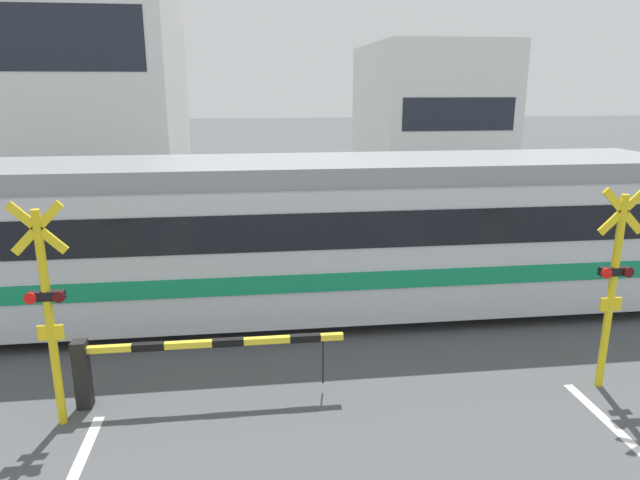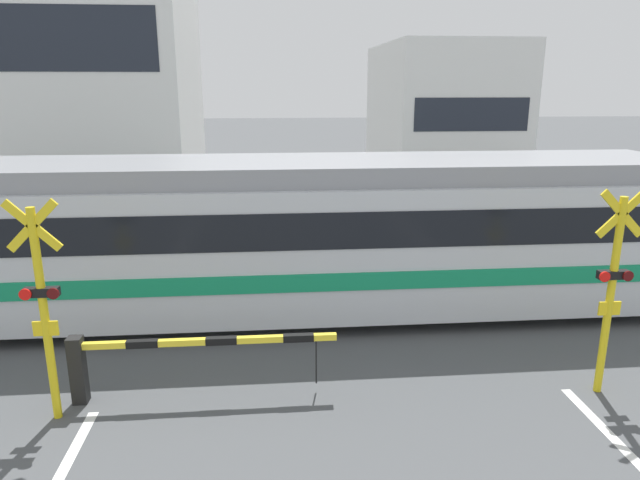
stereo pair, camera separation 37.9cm
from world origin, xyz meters
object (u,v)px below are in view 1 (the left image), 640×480
crossing_signal_right (613,281)px  crossing_barrier_near (155,358)px  pedestrian (285,203)px  crossing_barrier_far (409,238)px  commuter_train (139,238)px  crossing_signal_left (48,306)px

crossing_signal_right → crossing_barrier_near: bearing=176.8°
crossing_signal_right → pedestrian: crossing_signal_right is taller
crossing_barrier_far → pedestrian: size_ratio=2.17×
crossing_barrier_far → commuter_train: bearing=-155.5°
crossing_barrier_near → crossing_signal_right: bearing=-3.2°
commuter_train → crossing_signal_right: size_ratio=6.84×
crossing_barrier_near → crossing_signal_left: bearing=-163.0°
crossing_barrier_far → crossing_signal_right: bearing=-79.1°
crossing_barrier_near → commuter_train: bearing=102.3°
crossing_barrier_near → crossing_signal_left: crossing_signal_left is taller
crossing_barrier_far → crossing_signal_right: (1.19, -6.20, 0.97)m
commuter_train → crossing_barrier_near: 3.32m
commuter_train → crossing_barrier_near: (0.68, -3.11, -0.93)m
crossing_barrier_near → crossing_barrier_far: (5.30, 5.84, 0.00)m
crossing_signal_left → crossing_barrier_far: bearing=43.7°
crossing_signal_left → pedestrian: (3.63, 9.48, -0.66)m
crossing_barrier_far → crossing_signal_left: crossing_signal_left is taller
crossing_barrier_near → pedestrian: 9.44m
crossing_signal_left → crossing_signal_right: 7.68m
commuter_train → crossing_barrier_near: size_ratio=5.51×
crossing_signal_right → commuter_train: bearing=154.1°
commuter_train → crossing_signal_left: bearing=-98.4°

